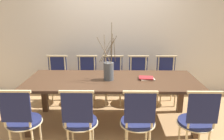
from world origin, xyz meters
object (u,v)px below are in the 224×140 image
Objects in this scene: chair_near_center at (138,120)px; chair_far_center at (113,78)px; vase_centerpiece at (109,70)px; book_stack at (146,78)px; dining_table at (112,85)px.

chair_near_center is 1.63m from chair_far_center.
chair_near_center is 0.95m from vase_centerpiece.
chair_far_center is at bearing 85.73° from vase_centerpiece.
book_stack is (0.52, -0.78, 0.26)m from chair_far_center.
vase_centerpiece is at bearing 115.98° from chair_near_center.
chair_near_center is at bearing -64.02° from vase_centerpiece.
chair_far_center is 3.69× the size of book_stack.
chair_near_center is at bearing -103.97° from book_stack.
dining_table is at bearing -178.27° from book_stack.
chair_far_center is 0.98m from book_stack.
dining_table is 0.54m from book_stack.
chair_near_center is (0.33, -0.80, -0.16)m from dining_table.
book_stack is (0.20, 0.81, 0.26)m from chair_near_center.
chair_near_center is 3.69× the size of book_stack.
chair_far_center is (0.01, 0.80, -0.16)m from dining_table.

